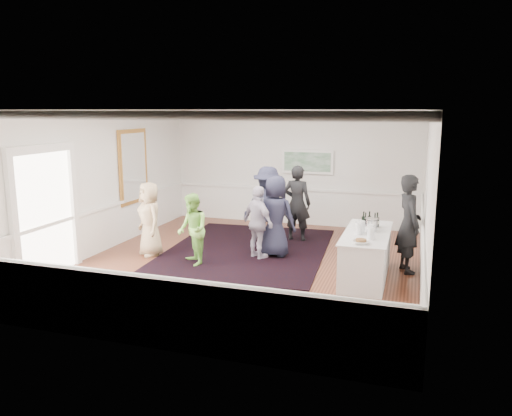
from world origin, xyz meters
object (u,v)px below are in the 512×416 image
(serving_table, at_px, (366,255))
(nut_bowl, at_px, (361,241))
(guest_lilac, at_px, (258,223))
(ice_bucket, at_px, (371,225))
(guest_green, at_px, (192,230))
(guest_navy, at_px, (276,216))
(bartender, at_px, (409,224))
(guest_tan, at_px, (150,219))
(guest_dark_a, at_px, (268,207))
(guest_dark_b, at_px, (297,203))

(serving_table, bearing_deg, nut_bowl, -91.54)
(guest_lilac, xyz_separation_m, ice_bucket, (2.42, -0.44, 0.22))
(nut_bowl, bearing_deg, guest_lilac, 148.40)
(nut_bowl, bearing_deg, guest_green, 170.40)
(serving_table, xyz_separation_m, guest_lilac, (-2.36, 0.58, 0.34))
(guest_navy, bearing_deg, bartender, -176.25)
(guest_tan, bearing_deg, nut_bowl, 27.78)
(bartender, xyz_separation_m, nut_bowl, (-0.77, -1.50, -0.04))
(guest_green, distance_m, guest_navy, 1.86)
(guest_green, relative_size, guest_navy, 0.84)
(serving_table, height_order, bartender, bartender)
(guest_navy, height_order, ice_bucket, guest_navy)
(nut_bowl, bearing_deg, ice_bucket, 85.20)
(guest_dark_a, bearing_deg, guest_green, 59.77)
(guest_dark_b, xyz_separation_m, ice_bucket, (1.98, -2.17, 0.08))
(bartender, height_order, guest_lilac, bartender)
(guest_dark_a, xyz_separation_m, guest_navy, (0.38, -0.70, -0.05))
(guest_navy, bearing_deg, nut_bowl, 148.02)
(bartender, bearing_deg, serving_table, 110.22)
(guest_tan, bearing_deg, guest_dark_a, 72.13)
(guest_dark_a, relative_size, ice_bucket, 7.33)
(serving_table, xyz_separation_m, nut_bowl, (-0.02, -0.86, 0.49))
(guest_tan, bearing_deg, guest_navy, 55.42)
(serving_table, height_order, guest_tan, guest_tan)
(guest_green, distance_m, guest_dark_b, 3.05)
(guest_lilac, xyz_separation_m, nut_bowl, (2.34, -1.44, 0.14))
(guest_lilac, bearing_deg, nut_bowl, -176.30)
(guest_navy, bearing_deg, guest_tan, 24.58)
(bartender, bearing_deg, guest_dark_b, 37.17)
(guest_dark_b, bearing_deg, guest_green, 62.25)
(bartender, height_order, nut_bowl, bartender)
(guest_lilac, distance_m, guest_dark_b, 1.80)
(guest_tan, height_order, ice_bucket, guest_tan)
(guest_lilac, distance_m, guest_navy, 0.43)
(bartender, distance_m, guest_lilac, 3.11)
(guest_green, bearing_deg, ice_bucket, 56.40)
(bartender, bearing_deg, nut_bowl, 132.26)
(nut_bowl, bearing_deg, guest_tan, 168.65)
(guest_dark_a, height_order, guest_dark_b, guest_dark_a)
(guest_navy, distance_m, ice_bucket, 2.24)
(bartender, height_order, guest_navy, bartender)
(guest_green, bearing_deg, guest_navy, 87.38)
(bartender, relative_size, ice_bucket, 7.55)
(guest_lilac, height_order, nut_bowl, guest_lilac)
(guest_green, height_order, guest_navy, guest_navy)
(guest_navy, xyz_separation_m, ice_bucket, (2.12, -0.72, 0.12))
(ice_bucket, height_order, nut_bowl, ice_bucket)
(ice_bucket, xyz_separation_m, nut_bowl, (-0.08, -1.00, -0.08))
(guest_navy, bearing_deg, guest_green, 45.78)
(guest_green, bearing_deg, guest_lilac, 85.92)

